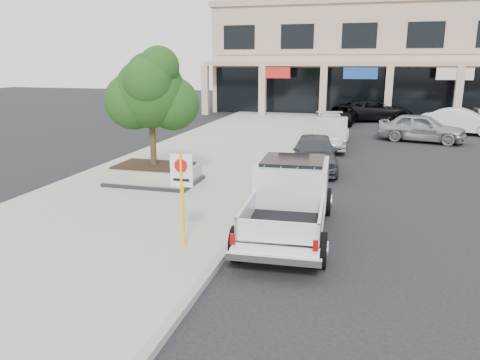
# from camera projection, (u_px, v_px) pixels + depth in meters

# --- Properties ---
(ground) EXTENTS (120.00, 120.00, 0.00)m
(ground) POSITION_uv_depth(u_px,v_px,m) (298.00, 240.00, 12.18)
(ground) COLOR black
(ground) RESTS_ON ground
(sidewalk) EXTENTS (8.00, 52.00, 0.15)m
(sidewalk) POSITION_uv_depth(u_px,v_px,m) (186.00, 173.00, 19.17)
(sidewalk) COLOR gray
(sidewalk) RESTS_ON ground
(curb) EXTENTS (0.20, 52.00, 0.15)m
(curb) POSITION_uv_depth(u_px,v_px,m) (281.00, 179.00, 18.17)
(curb) COLOR gray
(curb) RESTS_ON ground
(strip_mall) EXTENTS (40.55, 12.43, 9.50)m
(strip_mall) POSITION_uv_depth(u_px,v_px,m) (448.00, 58.00, 40.70)
(strip_mall) COLOR tan
(strip_mall) RESTS_ON ground
(planter) EXTENTS (3.20, 2.20, 0.68)m
(planter) POSITION_uv_depth(u_px,v_px,m) (154.00, 174.00, 17.24)
(planter) COLOR black
(planter) RESTS_ON sidewalk
(planter_tree) EXTENTS (2.90, 2.55, 4.00)m
(planter_tree) POSITION_uv_depth(u_px,v_px,m) (156.00, 93.00, 16.63)
(planter_tree) COLOR #332313
(planter_tree) RESTS_ON planter
(no_parking_sign) EXTENTS (0.55, 0.09, 2.30)m
(no_parking_sign) POSITION_uv_depth(u_px,v_px,m) (182.00, 188.00, 10.96)
(no_parking_sign) COLOR yellow
(no_parking_sign) RESTS_ON sidewalk
(hedge) EXTENTS (1.10, 0.99, 0.93)m
(hedge) POSITION_uv_depth(u_px,v_px,m) (273.00, 167.00, 17.72)
(hedge) COLOR #214614
(hedge) RESTS_ON sidewalk
(pickup_truck) EXTENTS (2.51, 6.01, 1.86)m
(pickup_truck) POSITION_uv_depth(u_px,v_px,m) (288.00, 201.00, 12.37)
(pickup_truck) COLOR silver
(pickup_truck) RESTS_ON ground
(curb_car_a) EXTENTS (2.39, 4.70, 1.53)m
(curb_car_a) POSITION_uv_depth(u_px,v_px,m) (315.00, 153.00, 19.70)
(curb_car_a) COLOR #2F3135
(curb_car_a) RESTS_ON ground
(curb_car_b) EXTENTS (1.90, 4.98, 1.62)m
(curb_car_b) POSITION_uv_depth(u_px,v_px,m) (331.00, 133.00, 24.80)
(curb_car_b) COLOR #A3A6AB
(curb_car_b) RESTS_ON ground
(curb_car_c) EXTENTS (2.52, 5.01, 1.40)m
(curb_car_c) POSITION_uv_depth(u_px,v_px,m) (330.00, 126.00, 28.37)
(curb_car_c) COLOR silver
(curb_car_c) RESTS_ON ground
(curb_car_d) EXTENTS (2.92, 5.19, 1.37)m
(curb_car_d) POSITION_uv_depth(u_px,v_px,m) (340.00, 115.00, 34.22)
(curb_car_d) COLOR black
(curb_car_d) RESTS_ON ground
(lot_car_a) EXTENTS (5.07, 3.01, 1.62)m
(lot_car_a) POSITION_uv_depth(u_px,v_px,m) (422.00, 128.00, 26.74)
(lot_car_a) COLOR gray
(lot_car_a) RESTS_ON ground
(lot_car_b) EXTENTS (5.14, 2.96, 1.60)m
(lot_car_b) POSITION_uv_depth(u_px,v_px,m) (462.00, 121.00, 29.57)
(lot_car_b) COLOR silver
(lot_car_b) RESTS_ON ground
(lot_car_d) EXTENTS (6.37, 4.13, 1.63)m
(lot_car_d) POSITION_uv_depth(u_px,v_px,m) (374.00, 110.00, 35.98)
(lot_car_d) COLOR black
(lot_car_d) RESTS_ON ground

